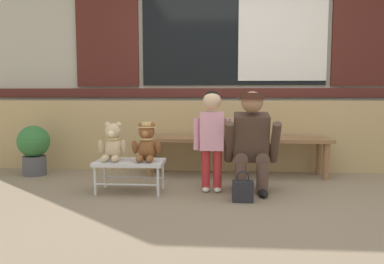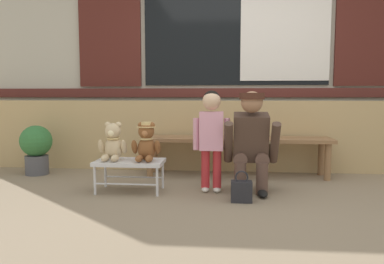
% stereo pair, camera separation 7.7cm
% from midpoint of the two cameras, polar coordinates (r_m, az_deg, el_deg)
% --- Properties ---
extents(ground_plane, '(60.00, 60.00, 0.00)m').
position_cam_midpoint_polar(ground_plane, '(3.23, 6.80, -10.73)').
color(ground_plane, '#84725B').
extents(brick_low_wall, '(7.84, 0.25, 0.85)m').
position_cam_midpoint_polar(brick_low_wall, '(4.55, 6.00, -0.51)').
color(brick_low_wall, tan).
rests_on(brick_low_wall, ground).
extents(shop_facade, '(8.00, 0.26, 3.76)m').
position_cam_midpoint_polar(shop_facade, '(5.13, 6.01, 16.47)').
color(shop_facade, '#B7B2A3').
rests_on(shop_facade, ground).
extents(wooden_bench_long, '(2.10, 0.40, 0.44)m').
position_cam_midpoint_polar(wooden_bench_long, '(4.19, 6.25, -1.75)').
color(wooden_bench_long, '#8E6642').
rests_on(wooden_bench_long, ground).
extents(small_display_bench, '(0.64, 0.36, 0.30)m').
position_cam_midpoint_polar(small_display_bench, '(3.54, -10.20, -4.90)').
color(small_display_bench, silver).
rests_on(small_display_bench, ground).
extents(teddy_bear_plain, '(0.28, 0.26, 0.36)m').
position_cam_midpoint_polar(teddy_bear_plain, '(3.55, -12.75, -1.69)').
color(teddy_bear_plain, '#CCB289').
rests_on(teddy_bear_plain, small_display_bench).
extents(teddy_bear_with_hat, '(0.28, 0.27, 0.36)m').
position_cam_midpoint_polar(teddy_bear_with_hat, '(3.47, -7.69, -1.62)').
color(teddy_bear_with_hat, brown).
rests_on(teddy_bear_with_hat, small_display_bench).
extents(child_standing, '(0.35, 0.18, 0.96)m').
position_cam_midpoint_polar(child_standing, '(3.45, 2.46, 0.37)').
color(child_standing, '#B7282D').
rests_on(child_standing, ground).
extents(adult_crouching, '(0.50, 0.49, 0.95)m').
position_cam_midpoint_polar(adult_crouching, '(3.49, 8.70, -1.47)').
color(adult_crouching, brown).
rests_on(adult_crouching, ground).
extents(handbag_on_ground, '(0.18, 0.11, 0.27)m').
position_cam_midpoint_polar(handbag_on_ground, '(3.23, 7.17, -8.99)').
color(handbag_on_ground, '#232328').
rests_on(handbag_on_ground, ground).
extents(potted_plant, '(0.36, 0.36, 0.57)m').
position_cam_midpoint_polar(potted_plant, '(4.60, -23.74, -2.17)').
color(potted_plant, '#4C4C51').
rests_on(potted_plant, ground).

